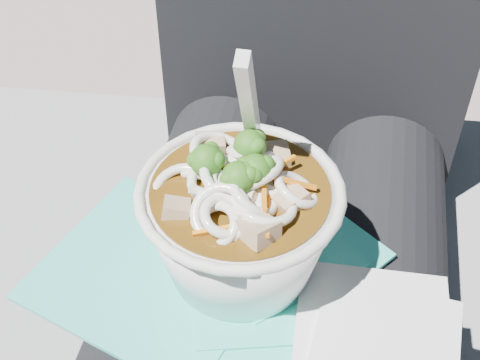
% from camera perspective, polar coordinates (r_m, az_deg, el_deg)
% --- Properties ---
extents(stone_ledge, '(1.04, 0.58, 0.46)m').
position_cam_1_polar(stone_ledge, '(0.98, 3.76, -13.79)').
color(stone_ledge, slate).
rests_on(stone_ledge, ground).
extents(lap, '(0.32, 0.48, 0.14)m').
position_cam_1_polar(lap, '(0.65, 3.02, -10.78)').
color(lap, black).
rests_on(lap, stone_ledge).
extents(person_body, '(0.34, 0.94, 1.00)m').
position_cam_1_polar(person_body, '(0.69, 4.28, -3.39)').
color(person_body, black).
rests_on(person_body, ground).
extents(plastic_bag, '(0.34, 0.33, 0.01)m').
position_cam_1_polar(plastic_bag, '(0.57, -0.22, -9.81)').
color(plastic_bag, '#2EC3AF').
rests_on(plastic_bag, lap).
extents(napkins, '(0.13, 0.14, 0.01)m').
position_cam_1_polar(napkins, '(0.54, 11.68, -12.85)').
color(napkins, silver).
rests_on(napkins, plastic_bag).
extents(udon_bowl, '(0.18, 0.18, 0.21)m').
position_cam_1_polar(udon_bowl, '(0.53, -0.02, -3.20)').
color(udon_bowl, white).
rests_on(udon_bowl, plastic_bag).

